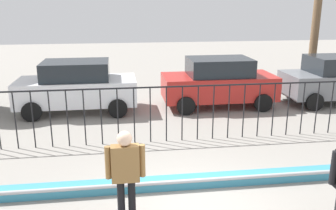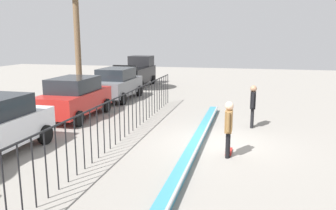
# 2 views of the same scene
# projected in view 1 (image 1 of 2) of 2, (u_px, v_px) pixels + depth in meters

# --- Properties ---
(ground_plane) EXTENTS (60.00, 60.00, 0.00)m
(ground_plane) POSITION_uv_depth(u_px,v_px,m) (189.00, 204.00, 7.49)
(ground_plane) COLOR gray
(bowl_coping_ledge) EXTENTS (11.00, 0.40, 0.27)m
(bowl_coping_ledge) POSITION_uv_depth(u_px,v_px,m) (183.00, 182.00, 8.14)
(bowl_coping_ledge) COLOR teal
(bowl_coping_ledge) RESTS_ON ground
(perimeter_fence) EXTENTS (14.04, 0.04, 1.66)m
(perimeter_fence) POSITION_uv_depth(u_px,v_px,m) (166.00, 107.00, 10.56)
(perimeter_fence) COLOR black
(perimeter_fence) RESTS_ON ground
(skateboarder) EXTENTS (0.72, 0.27, 1.79)m
(skateboarder) POSITION_uv_depth(u_px,v_px,m) (125.00, 169.00, 6.62)
(skateboarder) COLOR black
(skateboarder) RESTS_ON ground
(parked_car_white) EXTENTS (4.30, 2.12, 1.90)m
(parked_car_white) POSITION_uv_depth(u_px,v_px,m) (77.00, 86.00, 13.45)
(parked_car_white) COLOR silver
(parked_car_white) RESTS_ON ground
(parked_car_red) EXTENTS (4.30, 2.12, 1.90)m
(parked_car_red) POSITION_uv_depth(u_px,v_px,m) (219.00, 82.00, 14.16)
(parked_car_red) COLOR #B2231E
(parked_car_red) RESTS_ON ground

